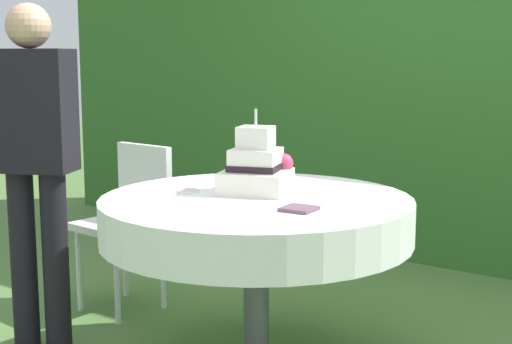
{
  "coord_description": "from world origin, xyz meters",
  "views": [
    {
      "loc": [
        1.78,
        -2.45,
        1.37
      ],
      "look_at": [
        -0.03,
        0.04,
        0.87
      ],
      "focal_mm": 51.03,
      "sensor_mm": 36.0,
      "label": 1
    }
  ],
  "objects": [
    {
      "name": "foliage_hedge",
      "position": [
        0.0,
        2.23,
        1.48
      ],
      "size": [
        6.82,
        0.51,
        2.96
      ],
      "primitive_type": "cube",
      "color": "#336628",
      "rests_on": "ground_plane"
    },
    {
      "name": "cake_table",
      "position": [
        0.0,
        0.0,
        0.68
      ],
      "size": [
        1.33,
        1.33,
        0.77
      ],
      "color": "#4C4C51",
      "rests_on": "ground_plane"
    },
    {
      "name": "wedding_cake",
      "position": [
        -0.06,
        0.09,
        0.88
      ],
      "size": [
        0.37,
        0.37,
        0.37
      ],
      "color": "white",
      "rests_on": "cake_table"
    },
    {
      "name": "serving_plate_near",
      "position": [
        -0.33,
        0.33,
        0.78
      ],
      "size": [
        0.12,
        0.12,
        0.01
      ],
      "primitive_type": "cylinder",
      "color": "white",
      "rests_on": "cake_table"
    },
    {
      "name": "serving_plate_far",
      "position": [
        -0.31,
        -0.09,
        0.78
      ],
      "size": [
        0.1,
        0.1,
        0.01
      ],
      "primitive_type": "cylinder",
      "color": "white",
      "rests_on": "cake_table"
    },
    {
      "name": "napkin_stack",
      "position": [
        0.29,
        -0.12,
        0.78
      ],
      "size": [
        0.14,
        0.14,
        0.01
      ],
      "primitive_type": "cube",
      "rotation": [
        0.0,
        0.0,
        0.09
      ],
      "color": "#6B4C60",
      "rests_on": "cake_table"
    },
    {
      "name": "garden_chair",
      "position": [
        -1.04,
        0.28,
        0.54
      ],
      "size": [
        0.43,
        0.43,
        0.89
      ],
      "color": "white",
      "rests_on": "ground_plane"
    },
    {
      "name": "standing_person",
      "position": [
        -0.95,
        -0.4,
        0.93
      ],
      "size": [
        0.41,
        0.34,
        1.6
      ],
      "color": "black",
      "rests_on": "ground_plane"
    }
  ]
}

